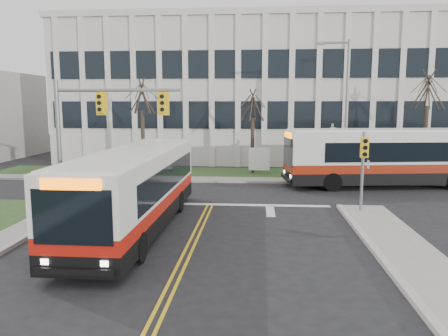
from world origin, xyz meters
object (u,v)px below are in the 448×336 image
(streetlight, at_px, (344,102))
(directory_sign, at_px, (259,159))
(bus_cross, at_px, (393,159))
(bus_main, at_px, (136,191))

(streetlight, xyz_separation_m, directory_sign, (-5.53, 1.30, -4.02))
(directory_sign, distance_m, bus_cross, 8.91)
(directory_sign, distance_m, bus_main, 14.76)
(streetlight, distance_m, directory_sign, 6.96)
(bus_main, bearing_deg, streetlight, 50.64)
(directory_sign, xyz_separation_m, bus_cross, (8.17, -3.50, 0.57))
(bus_main, relative_size, bus_cross, 0.91)
(directory_sign, bearing_deg, streetlight, -13.23)
(directory_sign, relative_size, bus_main, 0.17)
(bus_cross, bearing_deg, bus_main, -59.58)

